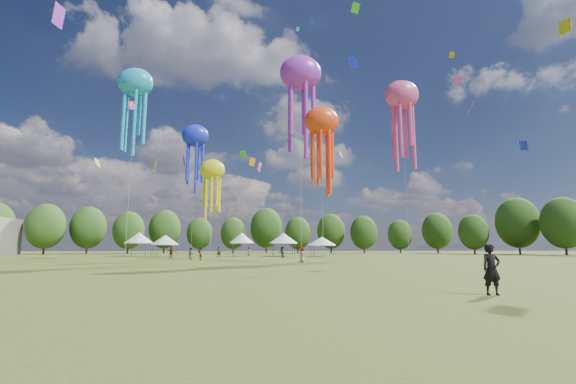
{
  "coord_description": "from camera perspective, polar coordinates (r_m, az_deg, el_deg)",
  "views": [
    {
      "loc": [
        0.98,
        -14.68,
        1.64
      ],
      "look_at": [
        3.71,
        15.0,
        6.0
      ],
      "focal_mm": 23.56,
      "sensor_mm": 36.0,
      "label": 1
    }
  ],
  "objects": [
    {
      "name": "spectator_near",
      "position": [
        52.1,
        -14.48,
        -9.01
      ],
      "size": [
        0.96,
        0.92,
        1.55
      ],
      "primitive_type": "imported",
      "rotation": [
        0.0,
        0.0,
        2.5
      ],
      "color": "gray",
      "rests_on": "ground"
    },
    {
      "name": "small_kites",
      "position": [
        62.62,
        -5.73,
        17.19
      ],
      "size": [
        77.32,
        65.66,
        39.92
      ],
      "color": "#1929E4",
      "rests_on": "ground"
    },
    {
      "name": "observer_main",
      "position": [
        15.12,
        28.37,
        -10.22
      ],
      "size": [
        0.65,
        0.44,
        1.76
      ],
      "primitive_type": "imported",
      "rotation": [
        0.0,
        0.0,
        -0.02
      ],
      "color": "black",
      "rests_on": "ground"
    },
    {
      "name": "spectators_far",
      "position": [
        61.54,
        -6.18,
        -9.02
      ],
      "size": [
        18.51,
        33.26,
        1.72
      ],
      "color": "gray",
      "rests_on": "ground"
    },
    {
      "name": "ground",
      "position": [
        14.8,
        -9.33,
        -14.58
      ],
      "size": [
        300.0,
        300.0,
        0.0
      ],
      "primitive_type": "plane",
      "color": "#384416",
      "rests_on": "ground"
    },
    {
      "name": "treeline",
      "position": [
        77.5,
        -8.86,
        -4.6
      ],
      "size": [
        201.57,
        95.24,
        13.43
      ],
      "color": "#38281C",
      "rests_on": "ground"
    },
    {
      "name": "show_kites",
      "position": [
        53.58,
        -0.14,
        11.59
      ],
      "size": [
        43.66,
        21.07,
        27.43
      ],
      "color": "#1929E4",
      "rests_on": "ground"
    },
    {
      "name": "festival_tents",
      "position": [
        70.74,
        -8.19,
        -7.03
      ],
      "size": [
        38.83,
        8.74,
        4.36
      ],
      "color": "#47474C",
      "rests_on": "ground"
    }
  ]
}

